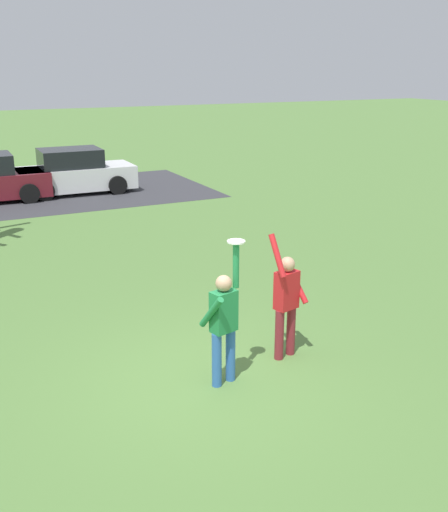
% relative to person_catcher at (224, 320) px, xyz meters
% --- Properties ---
extents(ground_plane, '(120.00, 120.00, 0.00)m').
position_rel_person_catcher_xyz_m(ground_plane, '(-0.17, 0.17, -0.98)').
color(ground_plane, '#567F3D').
extents(person_catcher, '(0.57, 0.48, 2.08)m').
position_rel_person_catcher_xyz_m(person_catcher, '(0.00, 0.00, 0.00)').
color(person_catcher, '#3366B7').
rests_on(person_catcher, ground_plane).
extents(person_defender, '(0.61, 0.53, 2.04)m').
position_rel_person_catcher_xyz_m(person_defender, '(1.23, 0.31, -0.00)').
color(person_defender, maroon).
rests_on(person_defender, ground_plane).
extents(frisbee_disc, '(0.25, 0.25, 0.02)m').
position_rel_person_catcher_xyz_m(frisbee_disc, '(0.22, 0.06, 1.11)').
color(frisbee_disc, white).
rests_on(frisbee_disc, person_catcher).
extents(parked_car_white, '(4.12, 2.08, 1.59)m').
position_rel_person_catcher_xyz_m(parked_car_white, '(1.23, 14.57, -0.25)').
color(parked_car_white, white).
rests_on(parked_car_white, ground_plane).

